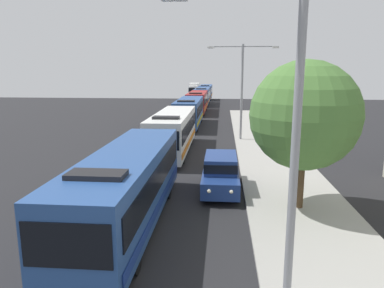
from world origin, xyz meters
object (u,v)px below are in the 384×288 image
white_suv (221,172)px  streetlamp_near (297,125)px  bus_lead (128,185)px  bus_tail_end (206,92)px  bus_fourth_in_line (197,102)px  roadside_tree (305,115)px  bus_second_in_line (173,131)px  box_truck_oncoming (194,89)px  bus_middle (189,111)px  bus_rear (202,96)px  streetlamp_mid (242,82)px

white_suv → streetlamp_near: 10.91m
bus_lead → bus_tail_end: 65.94m
bus_lead → bus_fourth_in_line: (0.00, 39.85, 0.00)m
bus_lead → roadside_tree: size_ratio=1.76×
bus_tail_end → roadside_tree: 64.24m
roadside_tree → bus_tail_end: bearing=96.5°
bus_second_in_line → bus_fourth_in_line: 26.51m
bus_second_in_line → bus_tail_end: 52.60m
bus_second_in_line → box_truck_oncoming: bus_second_in_line is taller
bus_second_in_line → streetlamp_near: (5.40, -18.76, 3.33)m
bus_tail_end → white_suv: 61.46m
bus_fourth_in_line → box_truck_oncoming: bus_fourth_in_line is taller
bus_second_in_line → bus_tail_end: size_ratio=0.98×
bus_middle → streetlamp_near: bearing=-80.4°
box_truck_oncoming → bus_rear: bearing=-81.8°
streetlamp_mid → roadside_tree: streetlamp_mid is taller
bus_rear → box_truck_oncoming: 23.14m
bus_second_in_line → roadside_tree: bearing=-57.0°
bus_rear → streetlamp_near: 58.46m
streetlamp_near → bus_fourth_in_line: bearing=96.8°
box_truck_oncoming → bus_tail_end: bearing=-71.1°
white_suv → bus_tail_end: bearing=93.4°
bus_second_in_line → bus_rear: same height
white_suv → box_truck_oncoming: size_ratio=0.68×
bus_fourth_in_line → bus_middle: bearing=-90.0°
bus_middle → bus_tail_end: 39.32m
bus_second_in_line → box_truck_oncoming: (-3.30, 62.26, 0.01)m
bus_fourth_in_line → bus_rear: (0.00, 12.85, 0.00)m
bus_middle → white_suv: (3.70, -22.02, -0.66)m
bus_middle → box_truck_oncoming: size_ratio=1.56×
white_suv → roadside_tree: (3.56, -2.43, 3.28)m
bus_second_in_line → white_suv: bus_second_in_line is taller
bus_second_in_line → roadside_tree: (7.26, -11.18, 2.62)m
streetlamp_near → streetlamp_mid: (0.00, 23.98, 0.22)m
bus_rear → box_truck_oncoming: (-3.30, 22.90, 0.01)m
bus_rear → box_truck_oncoming: bus_rear is taller
bus_tail_end → box_truck_oncoming: (-3.30, 9.66, 0.01)m
bus_rear → streetlamp_mid: bearing=-81.0°
bus_fourth_in_line → roadside_tree: roadside_tree is taller
bus_lead → white_suv: bearing=51.2°
streetlamp_mid → roadside_tree: 16.52m
bus_lead → bus_second_in_line: (-0.00, 13.34, -0.00)m
bus_lead → bus_tail_end: (0.00, 65.94, 0.00)m
bus_fourth_in_line → roadside_tree: 38.47m
bus_tail_end → box_truck_oncoming: bearing=108.9°
bus_second_in_line → box_truck_oncoming: 62.35m
streetlamp_near → white_suv: bearing=99.6°
bus_fourth_in_line → white_suv: size_ratio=2.37×
roadside_tree → bus_second_in_line: bearing=123.0°
bus_fourth_in_line → streetlamp_mid: streetlamp_mid is taller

